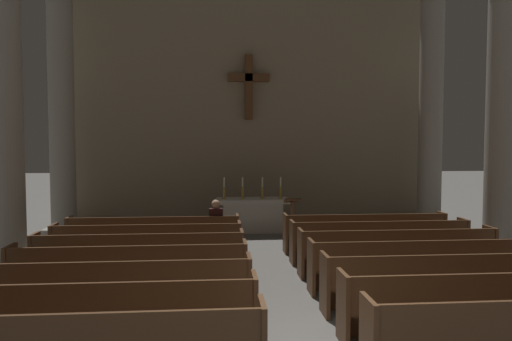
{
  "coord_description": "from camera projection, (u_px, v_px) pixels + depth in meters",
  "views": [
    {
      "loc": [
        -1.06,
        -4.9,
        2.62
      ],
      "look_at": [
        0.0,
        7.78,
        1.92
      ],
      "focal_mm": 32.86,
      "sensor_mm": 36.0,
      "label": 1
    }
  ],
  "objects": [
    {
      "name": "column_right_third",
      "position": [
        431.0,
        112.0,
        14.46
      ],
      "size": [
        1.07,
        1.07,
        7.42
      ],
      "color": "#9E998E",
      "rests_on": "ground"
    },
    {
      "name": "pew_right_row_4",
      "position": [
        420.0,
        265.0,
        8.35
      ],
      "size": [
        3.98,
        0.5,
        0.95
      ],
      "color": "brown",
      "rests_on": "ground"
    },
    {
      "name": "pew_right_row_6",
      "position": [
        379.0,
        241.0,
        10.42
      ],
      "size": [
        3.98,
        0.5,
        0.95
      ],
      "color": "brown",
      "rests_on": "ground"
    },
    {
      "name": "candlestick_outer_left",
      "position": [
        224.0,
        192.0,
        13.97
      ],
      "size": [
        0.16,
        0.16,
        0.64
      ],
      "color": "#B79338",
      "rests_on": "altar"
    },
    {
      "name": "pew_left_row_2",
      "position": [
        99.0,
        315.0,
        5.86
      ],
      "size": [
        3.98,
        0.5,
        0.95
      ],
      "color": "brown",
      "rests_on": "ground"
    },
    {
      "name": "pew_right_row_7",
      "position": [
        365.0,
        232.0,
        11.46
      ],
      "size": [
        3.98,
        0.5,
        0.95
      ],
      "color": "brown",
      "rests_on": "ground"
    },
    {
      "name": "pew_right_row_3",
      "position": [
        448.0,
        282.0,
        7.32
      ],
      "size": [
        3.98,
        0.5,
        0.95
      ],
      "color": "brown",
      "rests_on": "ground"
    },
    {
      "name": "pew_left_row_7",
      "position": [
        154.0,
        236.0,
        11.03
      ],
      "size": [
        3.98,
        0.5,
        0.95
      ],
      "color": "brown",
      "rests_on": "ground"
    },
    {
      "name": "lone_worshipper",
      "position": [
        216.0,
        225.0,
        11.18
      ],
      "size": [
        0.32,
        0.43,
        1.32
      ],
      "color": "#26262B",
      "rests_on": "ground"
    },
    {
      "name": "candlestick_inner_right",
      "position": [
        262.0,
        192.0,
        14.07
      ],
      "size": [
        0.16,
        0.16,
        0.64
      ],
      "color": "#B79338",
      "rests_on": "altar"
    },
    {
      "name": "pew_left_row_5",
      "position": [
        140.0,
        256.0,
        8.97
      ],
      "size": [
        3.98,
        0.5,
        0.95
      ],
      "color": "brown",
      "rests_on": "ground"
    },
    {
      "name": "column_right_second",
      "position": [
        503.0,
        101.0,
        10.82
      ],
      "size": [
        1.07,
        1.07,
        7.42
      ],
      "color": "#9E998E",
      "rests_on": "ground"
    },
    {
      "name": "candlestick_inner_left",
      "position": [
        243.0,
        192.0,
        14.02
      ],
      "size": [
        0.16,
        0.16,
        0.64
      ],
      "color": "#B79338",
      "rests_on": "altar"
    },
    {
      "name": "altar",
      "position": [
        253.0,
        214.0,
        14.08
      ],
      "size": [
        2.2,
        0.9,
        1.01
      ],
      "color": "#BCB7AD",
      "rests_on": "ground"
    },
    {
      "name": "apse_with_cross",
      "position": [
        248.0,
        100.0,
        15.79
      ],
      "size": [
        12.22,
        0.51,
        8.22
      ],
      "color": "gray",
      "rests_on": "ground"
    },
    {
      "name": "pew_right_row_2",
      "position": [
        486.0,
        304.0,
        6.29
      ],
      "size": [
        3.98,
        0.5,
        0.95
      ],
      "color": "brown",
      "rests_on": "ground"
    },
    {
      "name": "pew_left_row_6",
      "position": [
        148.0,
        245.0,
        10.0
      ],
      "size": [
        3.98,
        0.5,
        0.95
      ],
      "color": "brown",
      "rests_on": "ground"
    },
    {
      "name": "column_left_third",
      "position": [
        62.0,
        110.0,
        13.54
      ],
      "size": [
        1.07,
        1.07,
        7.42
      ],
      "color": "#9E998E",
      "rests_on": "ground"
    },
    {
      "name": "candlestick_outer_right",
      "position": [
        281.0,
        191.0,
        14.11
      ],
      "size": [
        0.16,
        0.16,
        0.64
      ],
      "color": "#B79338",
      "rests_on": "altar"
    },
    {
      "name": "lectern",
      "position": [
        292.0,
        220.0,
        12.97
      ],
      "size": [
        0.44,
        0.36,
        1.15
      ],
      "color": "brown",
      "rests_on": "ground"
    },
    {
      "name": "column_left_second",
      "position": [
        5.0,
        97.0,
        9.9
      ],
      "size": [
        1.07,
        1.07,
        7.42
      ],
      "color": "#9E998E",
      "rests_on": "ground"
    },
    {
      "name": "pew_left_row_3",
      "position": [
        117.0,
        290.0,
        6.9
      ],
      "size": [
        3.98,
        0.5,
        0.95
      ],
      "color": "brown",
      "rests_on": "ground"
    },
    {
      "name": "pew_right_row_5",
      "position": [
        397.0,
        251.0,
        9.39
      ],
      "size": [
        3.98,
        0.5,
        0.95
      ],
      "color": "brown",
      "rests_on": "ground"
    },
    {
      "name": "pew_left_row_4",
      "position": [
        130.0,
        271.0,
        7.93
      ],
      "size": [
        3.98,
        0.5,
        0.95
      ],
      "color": "brown",
      "rests_on": "ground"
    }
  ]
}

